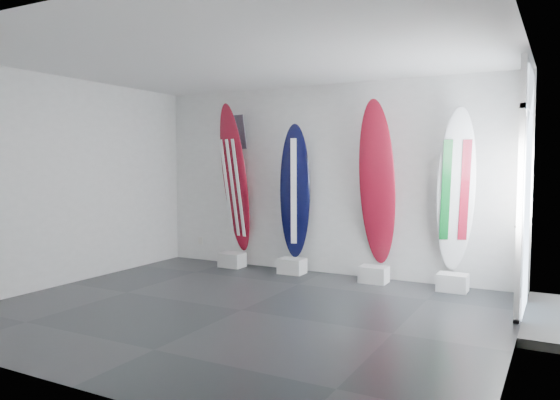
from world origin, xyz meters
The scene contains 16 objects.
floor centered at (0.00, 0.00, 0.00)m, with size 6.00×6.00×0.00m, color black.
ceiling centered at (0.00, 0.00, 3.00)m, with size 6.00×6.00×0.00m, color white.
wall_back centered at (0.00, 2.50, 1.50)m, with size 6.00×6.00×0.00m, color silver.
wall_front centered at (0.00, -2.50, 1.50)m, with size 6.00×6.00×0.00m, color silver.
wall_left centered at (-3.00, 0.00, 1.50)m, with size 5.00×5.00×0.00m, color silver.
wall_right centered at (3.00, 0.00, 1.50)m, with size 5.00×5.00×0.00m, color silver.
display_block_usa centered at (-1.57, 2.18, 0.12)m, with size 0.40×0.30×0.24m, color silver.
surfboard_usa centered at (-1.57, 2.28, 1.49)m, with size 0.57×0.08×2.54m, color maroon.
display_block_navy centered at (-0.43, 2.18, 0.12)m, with size 0.40×0.30×0.24m, color silver.
surfboard_navy centered at (-0.43, 2.28, 1.31)m, with size 0.48×0.08×2.14m, color black.
display_block_swiss centered at (0.93, 2.18, 0.12)m, with size 0.40×0.30×0.24m, color silver.
surfboard_swiss centered at (0.93, 2.28, 1.46)m, with size 0.56×0.08×2.47m, color maroon.
display_block_italy centered at (2.05, 2.18, 0.12)m, with size 0.40×0.30×0.24m, color silver.
surfboard_italy centered at (2.05, 2.28, 1.38)m, with size 0.52×0.08×2.31m, color white.
wall_outlet centered at (-2.45, 2.48, 0.35)m, with size 0.09×0.02×0.13m, color silver.
glass_door centered at (2.97, 1.55, 1.43)m, with size 0.12×1.16×2.85m, color white, non-canonical shape.
Camera 1 is at (3.38, -5.32, 1.77)m, focal length 34.19 mm.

